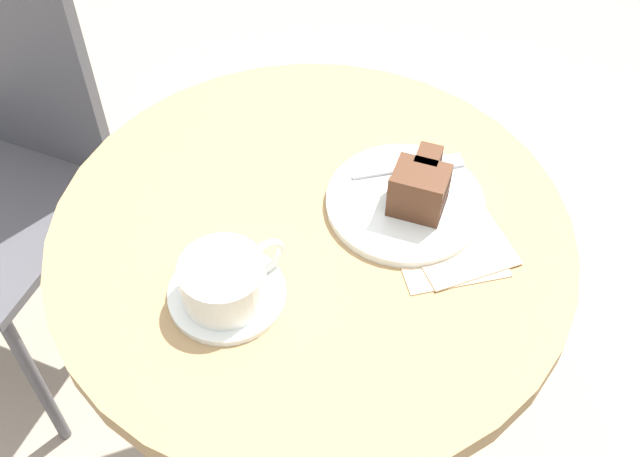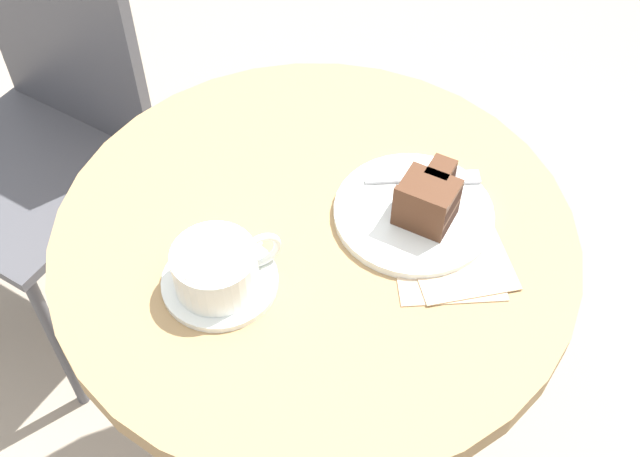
% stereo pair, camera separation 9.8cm
% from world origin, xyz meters
% --- Properties ---
extents(cafe_table, '(0.68, 0.68, 0.76)m').
position_xyz_m(cafe_table, '(0.00, 0.00, 0.62)').
color(cafe_table, '#A37F51').
rests_on(cafe_table, ground).
extents(saucer, '(0.14, 0.14, 0.01)m').
position_xyz_m(saucer, '(-0.14, -0.02, 0.76)').
color(saucer, silver).
rests_on(saucer, cafe_table).
extents(coffee_cup, '(0.14, 0.10, 0.06)m').
position_xyz_m(coffee_cup, '(-0.14, -0.02, 0.80)').
color(coffee_cup, silver).
rests_on(coffee_cup, saucer).
extents(teaspoon, '(0.11, 0.03, 0.00)m').
position_xyz_m(teaspoon, '(-0.11, 0.01, 0.77)').
color(teaspoon, '#B7B7BC').
rests_on(teaspoon, saucer).
extents(cake_plate, '(0.21, 0.21, 0.01)m').
position_xyz_m(cake_plate, '(0.13, -0.04, 0.77)').
color(cake_plate, silver).
rests_on(cake_plate, cafe_table).
extents(cake_slice, '(0.10, 0.09, 0.07)m').
position_xyz_m(cake_slice, '(0.14, -0.05, 0.80)').
color(cake_slice, black).
rests_on(cake_slice, cake_plate).
extents(fork, '(0.15, 0.08, 0.00)m').
position_xyz_m(fork, '(0.18, -0.01, 0.77)').
color(fork, '#B7B7BC').
rests_on(fork, cake_plate).
extents(napkin, '(0.18, 0.17, 0.00)m').
position_xyz_m(napkin, '(0.13, -0.12, 0.76)').
color(napkin, tan).
rests_on(napkin, cafe_table).
extents(cafe_chair, '(0.52, 0.52, 0.92)m').
position_xyz_m(cafe_chair, '(-0.24, 0.64, 0.54)').
color(cafe_chair, '#4C4C51').
rests_on(cafe_chair, ground).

